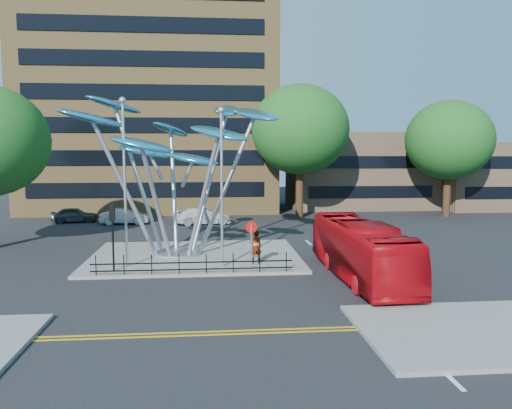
{
  "coord_description": "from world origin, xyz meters",
  "views": [
    {
      "loc": [
        -0.06,
        -22.78,
        6.32
      ],
      "look_at": [
        2.37,
        4.0,
        3.31
      ],
      "focal_mm": 35.0,
      "sensor_mm": 36.0,
      "label": 1
    }
  ],
  "objects": [
    {
      "name": "low_building_far",
      "position": [
        30.0,
        28.0,
        3.5
      ],
      "size": [
        12.0,
        8.0,
        7.0
      ],
      "primitive_type": "cube",
      "color": "tan",
      "rests_on": "ground"
    },
    {
      "name": "brick_tower",
      "position": [
        -6.0,
        32.0,
        15.0
      ],
      "size": [
        25.0,
        15.0,
        30.0
      ],
      "primitive_type": "cube",
      "color": "olive",
      "rests_on": "ground"
    },
    {
      "name": "double_yellow_far",
      "position": [
        0.0,
        -6.3,
        0.01
      ],
      "size": [
        40.0,
        0.12,
        0.01
      ],
      "primitive_type": "cube",
      "color": "gold",
      "rests_on": "ground"
    },
    {
      "name": "pedestrian",
      "position": [
        2.32,
        3.64,
        1.04
      ],
      "size": [
        0.72,
        0.54,
        1.79
      ],
      "primitive_type": "imported",
      "rotation": [
        0.0,
        0.0,
        3.32
      ],
      "color": "gray",
      "rests_on": "traffic_island"
    },
    {
      "name": "pedestrian_railing_front",
      "position": [
        -1.0,
        1.7,
        0.55
      ],
      "size": [
        10.0,
        0.06,
        1.0
      ],
      "color": "black",
      "rests_on": "traffic_island"
    },
    {
      "name": "street_lamp_left",
      "position": [
        -4.5,
        3.5,
        5.36
      ],
      "size": [
        0.36,
        0.36,
        8.8
      ],
      "color": "#9EA0A5",
      "rests_on": "traffic_island"
    },
    {
      "name": "red_bus",
      "position": [
        7.18,
        0.53,
        1.41
      ],
      "size": [
        2.66,
        10.21,
        2.83
      ],
      "primitive_type": "imported",
      "rotation": [
        0.0,
        0.0,
        0.03
      ],
      "color": "#B20810",
      "rests_on": "ground"
    },
    {
      "name": "parked_car_mid",
      "position": [
        -7.32,
        19.62,
        0.66
      ],
      "size": [
        4.04,
        1.55,
        1.31
      ],
      "primitive_type": "imported",
      "rotation": [
        0.0,
        0.0,
        1.61
      ],
      "color": "#A8ABB0",
      "rests_on": "ground"
    },
    {
      "name": "parked_car_left",
      "position": [
        -11.82,
        21.09,
        0.65
      ],
      "size": [
        4.0,
        2.02,
        1.31
      ],
      "primitive_type": "imported",
      "rotation": [
        0.0,
        0.0,
        1.7
      ],
      "color": "#393A40",
      "rests_on": "ground"
    },
    {
      "name": "low_building_near",
      "position": [
        16.0,
        30.0,
        4.0
      ],
      "size": [
        15.0,
        8.0,
        8.0
      ],
      "primitive_type": "cube",
      "color": "tan",
      "rests_on": "ground"
    },
    {
      "name": "leaf_sculpture",
      "position": [
        -2.07,
        6.68,
        6.87
      ],
      "size": [
        12.72,
        9.54,
        9.51
      ],
      "color": "#9EA0A5",
      "rests_on": "traffic_island"
    },
    {
      "name": "tree_far",
      "position": [
        22.0,
        22.0,
        7.11
      ],
      "size": [
        8.0,
        8.0,
        10.81
      ],
      "color": "black",
      "rests_on": "ground"
    },
    {
      "name": "parked_car_right",
      "position": [
        -0.72,
        19.07,
        0.7
      ],
      "size": [
        5.0,
        2.52,
        1.39
      ],
      "primitive_type": "imported",
      "rotation": [
        0.0,
        0.0,
        1.69
      ],
      "color": "silver",
      "rests_on": "ground"
    },
    {
      "name": "no_entry_sign_island",
      "position": [
        2.0,
        2.52,
        1.82
      ],
      "size": [
        0.6,
        0.1,
        2.45
      ],
      "color": "#9EA0A5",
      "rests_on": "traffic_island"
    },
    {
      "name": "tree_right",
      "position": [
        8.0,
        22.0,
        8.04
      ],
      "size": [
        8.8,
        8.8,
        12.11
      ],
      "color": "black",
      "rests_on": "ground"
    },
    {
      "name": "traffic_island",
      "position": [
        -1.0,
        6.0,
        0.07
      ],
      "size": [
        12.0,
        9.0,
        0.15
      ],
      "primitive_type": "cube",
      "color": "slate",
      "rests_on": "ground"
    },
    {
      "name": "ground",
      "position": [
        0.0,
        0.0,
        0.0
      ],
      "size": [
        120.0,
        120.0,
        0.0
      ],
      "primitive_type": "plane",
      "color": "black",
      "rests_on": "ground"
    },
    {
      "name": "street_lamp_right",
      "position": [
        0.5,
        3.0,
        5.09
      ],
      "size": [
        0.36,
        0.36,
        8.3
      ],
      "color": "#9EA0A5",
      "rests_on": "traffic_island"
    },
    {
      "name": "double_yellow_near",
      "position": [
        0.0,
        -6.0,
        0.01
      ],
      "size": [
        40.0,
        0.12,
        0.01
      ],
      "primitive_type": "cube",
      "color": "gold",
      "rests_on": "ground"
    },
    {
      "name": "traffic_light_island",
      "position": [
        -5.0,
        2.5,
        2.61
      ],
      "size": [
        0.28,
        0.18,
        3.42
      ],
      "color": "black",
      "rests_on": "traffic_island"
    }
  ]
}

